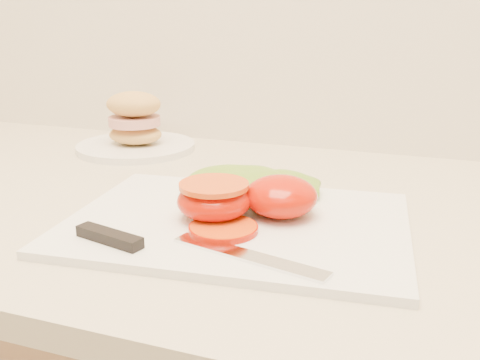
% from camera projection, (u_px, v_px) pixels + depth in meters
% --- Properties ---
extents(cutting_board, '(0.42, 0.32, 0.01)m').
position_uv_depth(cutting_board, '(237.00, 223.00, 0.63)').
color(cutting_board, white).
rests_on(cutting_board, counter).
extents(tomato_half_dome, '(0.09, 0.09, 0.05)m').
position_uv_depth(tomato_half_dome, '(281.00, 196.00, 0.63)').
color(tomato_half_dome, '#B81602').
rests_on(tomato_half_dome, cutting_board).
extents(tomato_half_cut, '(0.09, 0.09, 0.04)m').
position_uv_depth(tomato_half_cut, '(214.00, 199.00, 0.62)').
color(tomato_half_cut, '#B81602').
rests_on(tomato_half_cut, cutting_board).
extents(tomato_slice_0, '(0.07, 0.07, 0.01)m').
position_uv_depth(tomato_slice_0, '(223.00, 228.00, 0.59)').
color(tomato_slice_0, '#E75712').
rests_on(tomato_slice_0, cutting_board).
extents(lettuce_leaf_0, '(0.17, 0.13, 0.03)m').
position_uv_depth(lettuce_leaf_0, '(241.00, 185.00, 0.70)').
color(lettuce_leaf_0, olive).
rests_on(lettuce_leaf_0, cutting_board).
extents(lettuce_leaf_1, '(0.15, 0.14, 0.03)m').
position_uv_depth(lettuce_leaf_1, '(278.00, 188.00, 0.69)').
color(lettuce_leaf_1, olive).
rests_on(lettuce_leaf_1, cutting_board).
extents(knife, '(0.28, 0.06, 0.01)m').
position_uv_depth(knife, '(162.00, 244.00, 0.55)').
color(knife, silver).
rests_on(knife, cutting_board).
extents(sandwich_plate, '(0.21, 0.21, 0.11)m').
position_uv_depth(sandwich_plate, '(135.00, 130.00, 0.97)').
color(sandwich_plate, white).
rests_on(sandwich_plate, counter).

